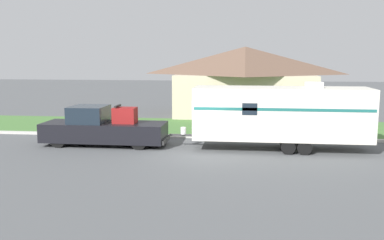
% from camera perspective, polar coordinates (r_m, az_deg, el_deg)
% --- Properties ---
extents(ground_plane, '(120.00, 120.00, 0.00)m').
position_cam_1_polar(ground_plane, '(20.51, 0.82, -4.40)').
color(ground_plane, '#515456').
extents(curb_strip, '(80.00, 0.30, 0.14)m').
position_cam_1_polar(curb_strip, '(24.15, 1.76, -2.26)').
color(curb_strip, beige).
rests_on(curb_strip, ground_plane).
extents(lawn_strip, '(80.00, 7.00, 0.03)m').
position_cam_1_polar(lawn_strip, '(27.74, 2.44, -0.96)').
color(lawn_strip, '#477538').
rests_on(lawn_strip, ground_plane).
extents(house_across_street, '(11.21, 7.53, 5.31)m').
position_cam_1_polar(house_across_street, '(33.81, 7.05, 5.36)').
color(house_across_street, beige).
rests_on(house_across_street, ground_plane).
extents(pickup_truck, '(6.45, 2.08, 2.10)m').
position_cam_1_polar(pickup_truck, '(22.61, -11.79, -1.07)').
color(pickup_truck, black).
rests_on(pickup_truck, ground_plane).
extents(travel_trailer, '(9.77, 2.35, 3.36)m').
position_cam_1_polar(travel_trailer, '(21.36, 11.76, 0.88)').
color(travel_trailer, black).
rests_on(travel_trailer, ground_plane).
extents(mailbox, '(0.48, 0.20, 1.39)m').
position_cam_1_polar(mailbox, '(24.69, 5.30, 0.30)').
color(mailbox, brown).
rests_on(mailbox, ground_plane).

